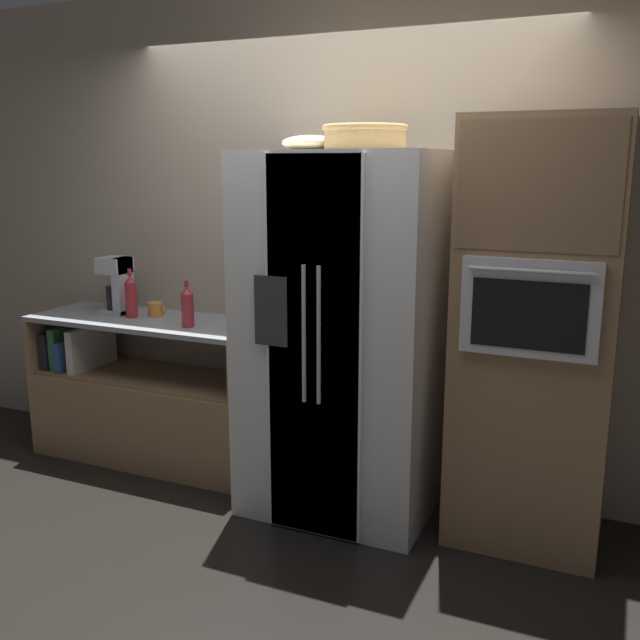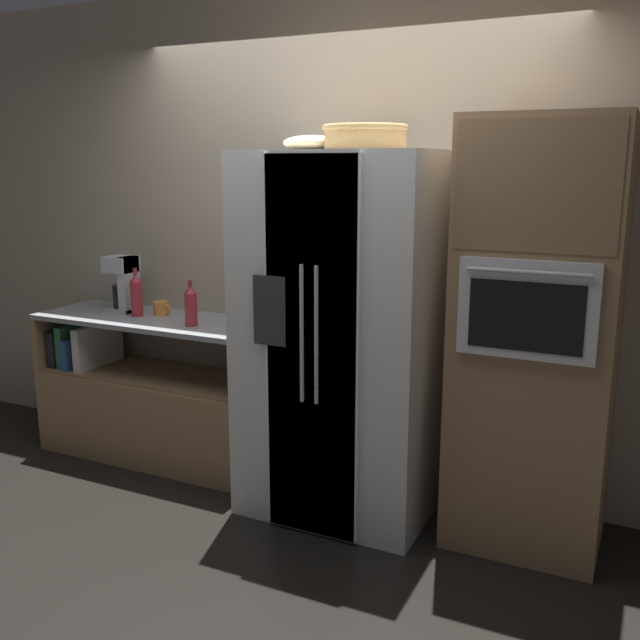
# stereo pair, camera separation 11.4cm
# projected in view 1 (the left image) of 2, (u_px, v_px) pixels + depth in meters

# --- Properties ---
(ground_plane) EXTENTS (20.00, 20.00, 0.00)m
(ground_plane) POSITION_uv_depth(u_px,v_px,m) (307.00, 499.00, 3.93)
(ground_plane) COLOR black
(wall_back) EXTENTS (12.00, 0.06, 2.80)m
(wall_back) POSITION_uv_depth(u_px,v_px,m) (341.00, 238.00, 4.04)
(wall_back) COLOR tan
(wall_back) RESTS_ON ground_plane
(counter_left) EXTENTS (1.49, 0.56, 0.89)m
(counter_left) POSITION_uv_depth(u_px,v_px,m) (150.00, 406.00, 4.46)
(counter_left) COLOR #93704C
(counter_left) RESTS_ON ground_plane
(refrigerator) EXTENTS (0.97, 0.81, 1.88)m
(refrigerator) POSITION_uv_depth(u_px,v_px,m) (344.00, 336.00, 3.69)
(refrigerator) COLOR silver
(refrigerator) RESTS_ON ground_plane
(wall_oven) EXTENTS (0.71, 0.68, 2.03)m
(wall_oven) POSITION_uv_depth(u_px,v_px,m) (536.00, 336.00, 3.37)
(wall_oven) COLOR #93704C
(wall_oven) RESTS_ON ground_plane
(wicker_basket) EXTENTS (0.42, 0.42, 0.12)m
(wicker_basket) POSITION_uv_depth(u_px,v_px,m) (365.00, 136.00, 3.46)
(wicker_basket) COLOR tan
(wicker_basket) RESTS_ON refrigerator
(fruit_bowl) EXTENTS (0.30, 0.30, 0.08)m
(fruit_bowl) POSITION_uv_depth(u_px,v_px,m) (311.00, 143.00, 3.63)
(fruit_bowl) COLOR beige
(fruit_bowl) RESTS_ON refrigerator
(bottle_tall) EXTENTS (0.07, 0.07, 0.27)m
(bottle_tall) POSITION_uv_depth(u_px,v_px,m) (187.00, 307.00, 4.08)
(bottle_tall) COLOR maroon
(bottle_tall) RESTS_ON counter_left
(bottle_short) EXTENTS (0.07, 0.07, 0.30)m
(bottle_short) POSITION_uv_depth(u_px,v_px,m) (131.00, 296.00, 4.32)
(bottle_short) COLOR maroon
(bottle_short) RESTS_ON counter_left
(mug) EXTENTS (0.12, 0.09, 0.09)m
(mug) POSITION_uv_depth(u_px,v_px,m) (156.00, 309.00, 4.38)
(mug) COLOR orange
(mug) RESTS_ON counter_left
(coffee_maker) EXTENTS (0.17, 0.17, 0.35)m
(coffee_maker) POSITION_uv_depth(u_px,v_px,m) (118.00, 283.00, 4.44)
(coffee_maker) COLOR #B2B2B7
(coffee_maker) RESTS_ON counter_left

